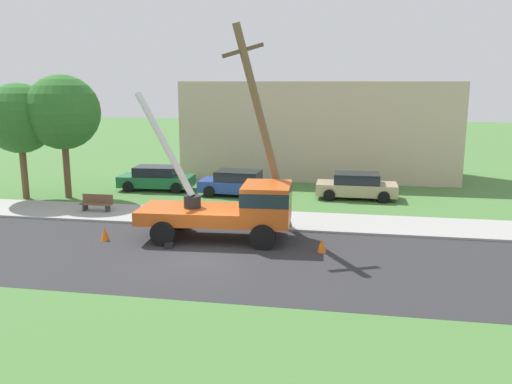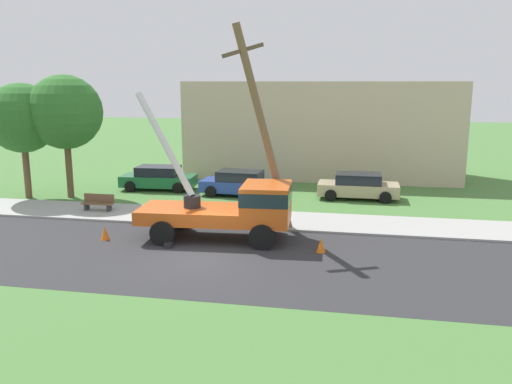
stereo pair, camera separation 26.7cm
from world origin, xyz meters
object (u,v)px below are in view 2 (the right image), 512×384
at_px(utility_truck, 235,206).
at_px(leaning_utility_pole, 263,128).
at_px(roadside_tree_near, 22,118).
at_px(parked_sedan_blue, 240,183).
at_px(park_bench, 98,203).
at_px(parked_sedan_tan, 358,186).
at_px(parked_sedan_green, 158,178).
at_px(traffic_cone_behind, 105,233).
at_px(traffic_cone_ahead, 321,245).
at_px(roadside_tree_far, 65,112).

bearing_deg(utility_truck, leaning_utility_pole, 51.99).
bearing_deg(roadside_tree_near, parked_sedan_blue, 13.78).
distance_m(park_bench, roadside_tree_near, 7.14).
bearing_deg(parked_sedan_tan, leaning_utility_pole, -117.84).
bearing_deg(parked_sedan_green, leaning_utility_pole, -45.44).
bearing_deg(parked_sedan_green, parked_sedan_blue, -7.71).
xyz_separation_m(utility_truck, traffic_cone_behind, (-5.25, -1.08, -1.13)).
bearing_deg(park_bench, leaning_utility_pole, -13.00).
relative_size(leaning_utility_pole, traffic_cone_ahead, 15.60).
height_order(utility_truck, roadside_tree_near, roadside_tree_near).
xyz_separation_m(leaning_utility_pole, parked_sedan_blue, (-2.62, 7.22, -3.77)).
xyz_separation_m(traffic_cone_behind, roadside_tree_far, (-5.71, 7.30, 4.46)).
bearing_deg(leaning_utility_pole, roadside_tree_far, 157.25).
bearing_deg(parked_sedan_tan, utility_truck, -119.39).
bearing_deg(traffic_cone_behind, leaning_utility_pole, 20.36).
height_order(utility_truck, traffic_cone_ahead, utility_truck).
bearing_deg(roadside_tree_far, traffic_cone_ahead, -26.54).
bearing_deg(parked_sedan_blue, traffic_cone_ahead, -60.95).
bearing_deg(traffic_cone_ahead, park_bench, 159.30).
bearing_deg(utility_truck, traffic_cone_behind, -168.33).
xyz_separation_m(leaning_utility_pole, traffic_cone_ahead, (2.66, -2.28, -4.20)).
xyz_separation_m(traffic_cone_ahead, parked_sedan_green, (-10.46, 10.20, 0.43)).
xyz_separation_m(parked_sedan_green, roadside_tree_far, (-4.11, -2.93, 4.02)).
distance_m(parked_sedan_blue, parked_sedan_tan, 6.64).
xyz_separation_m(park_bench, roadside_tree_near, (-5.44, 2.39, 3.96)).
bearing_deg(parked_sedan_green, roadside_tree_near, -150.91).
relative_size(traffic_cone_ahead, parked_sedan_tan, 0.13).
xyz_separation_m(utility_truck, leaning_utility_pole, (0.95, 1.22, 3.07)).
distance_m(parked_sedan_green, parked_sedan_tan, 11.81).
xyz_separation_m(utility_truck, traffic_cone_ahead, (3.61, -1.06, -1.13)).
height_order(traffic_cone_behind, park_bench, park_bench).
bearing_deg(leaning_utility_pole, roadside_tree_near, 162.73).
bearing_deg(leaning_utility_pole, parked_sedan_green, 134.56).
height_order(utility_truck, park_bench, utility_truck).
bearing_deg(park_bench, traffic_cone_behind, -59.91).
distance_m(traffic_cone_ahead, parked_sedan_blue, 10.88).
relative_size(utility_truck, park_bench, 4.31).
relative_size(leaning_utility_pole, traffic_cone_behind, 15.60).
height_order(leaning_utility_pole, park_bench, leaning_utility_pole).
xyz_separation_m(utility_truck, parked_sedan_blue, (-1.67, 8.44, -0.70)).
height_order(parked_sedan_blue, roadside_tree_far, roadside_tree_far).
height_order(parked_sedan_green, roadside_tree_far, roadside_tree_far).
relative_size(parked_sedan_green, parked_sedan_tan, 1.02).
bearing_deg(utility_truck, park_bench, 157.39).
distance_m(parked_sedan_green, park_bench, 5.99).
distance_m(utility_truck, parked_sedan_tan, 10.13).
xyz_separation_m(parked_sedan_tan, park_bench, (-12.71, -5.58, -0.25)).
bearing_deg(roadside_tree_near, leaning_utility_pole, -17.27).
bearing_deg(traffic_cone_ahead, roadside_tree_far, 153.46).
bearing_deg(parked_sedan_tan, parked_sedan_blue, -176.85).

